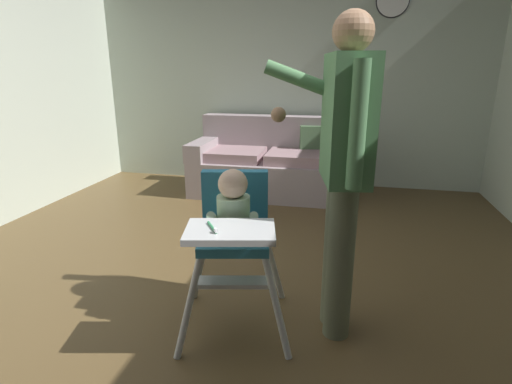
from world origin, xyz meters
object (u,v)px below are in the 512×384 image
at_px(couch, 268,164).
at_px(wall_clock, 393,0).
at_px(adult_standing, 343,165).
at_px(high_chair, 234,223).

distance_m(couch, wall_clock, 2.22).
xyz_separation_m(adult_standing, wall_clock, (0.42, 2.95, 1.17)).
bearing_deg(high_chair, couch, 174.50).
relative_size(adult_standing, wall_clock, 4.63).
bearing_deg(adult_standing, high_chair, 0.19).
height_order(high_chair, wall_clock, wall_clock).
distance_m(high_chair, wall_clock, 3.52).
distance_m(couch, high_chair, 2.60).
distance_m(high_chair, adult_standing, 0.63).
relative_size(high_chair, wall_clock, 2.58).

